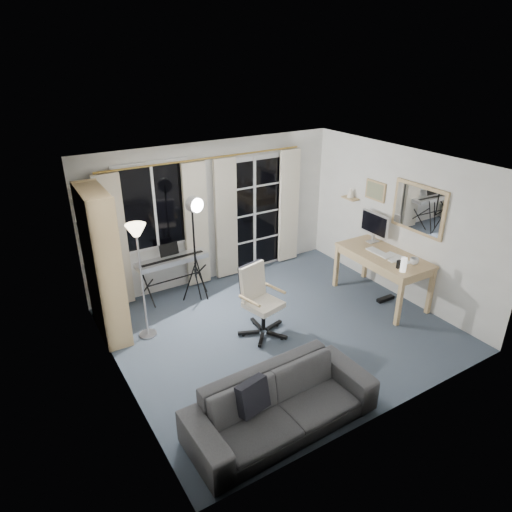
{
  "coord_description": "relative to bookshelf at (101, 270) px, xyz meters",
  "views": [
    {
      "loc": [
        -3.21,
        -4.58,
        3.76
      ],
      "look_at": [
        -0.19,
        0.35,
        1.08
      ],
      "focal_mm": 32.0,
      "sensor_mm": 36.0,
      "label": 1
    }
  ],
  "objects": [
    {
      "name": "sofa",
      "position": [
        1.09,
        -2.75,
        -0.6
      ],
      "size": [
        2.09,
        0.66,
        0.81
      ],
      "rotation": [
        0.0,
        0.0,
        0.02
      ],
      "color": "#2A2A2C",
      "rests_on": "floor"
    },
    {
      "name": "mug",
      "position": [
        4.11,
        -1.81,
        -0.14
      ],
      "size": [
        0.13,
        0.11,
        0.13
      ],
      "primitive_type": "imported",
      "rotation": [
        0.0,
        0.0,
        -0.02
      ],
      "color": "silver",
      "rests_on": "desk"
    },
    {
      "name": "curtains",
      "position": [
        1.99,
        0.68,
        0.09
      ],
      "size": [
        3.6,
        0.07,
        2.13
      ],
      "color": "gold",
      "rests_on": "floor"
    },
    {
      "name": "monitor",
      "position": [
        4.2,
        -0.86,
        0.09
      ],
      "size": [
        0.19,
        0.58,
        0.5
      ],
      "rotation": [
        0.0,
        0.0,
        -0.02
      ],
      "color": "silver",
      "rests_on": "desk"
    },
    {
      "name": "desk_clutter",
      "position": [
        3.94,
        -1.55,
        -0.38
      ],
      "size": [
        0.48,
        0.91,
        1.01
      ],
      "rotation": [
        0.0,
        0.0,
        -0.02
      ],
      "color": "white",
      "rests_on": "desk"
    },
    {
      "name": "bookshelf",
      "position": [
        0.0,
        0.0,
        0.0
      ],
      "size": [
        0.37,
        1.0,
        2.13
      ],
      "rotation": [
        0.0,
        0.0,
        -0.03
      ],
      "color": "tan",
      "rests_on": "floor"
    },
    {
      "name": "office_chair",
      "position": [
        1.83,
        -1.06,
        -0.4
      ],
      "size": [
        0.71,
        0.7,
        1.03
      ],
      "rotation": [
        0.0,
        0.0,
        0.24
      ],
      "color": "black",
      "rests_on": "floor"
    },
    {
      "name": "wall_mirror",
      "position": [
        4.35,
        -1.55,
        0.54
      ],
      "size": [
        0.04,
        0.94,
        0.74
      ],
      "color": "tan",
      "rests_on": "floor"
    },
    {
      "name": "studio_light",
      "position": [
        1.48,
        0.15,
        0.43
      ],
      "size": [
        0.39,
        0.39,
        1.79
      ],
      "rotation": [
        0.0,
        0.0,
        0.3
      ],
      "color": "black",
      "rests_on": "floor"
    },
    {
      "name": "torchiere_lamp",
      "position": [
        0.44,
        -0.34,
        0.35
      ],
      "size": [
        0.36,
        0.36,
        1.69
      ],
      "rotation": [
        0.0,
        0.0,
        -0.43
      ],
      "color": "#B2B2B7",
      "rests_on": "floor"
    },
    {
      "name": "framed_print",
      "position": [
        4.36,
        -0.65,
        0.59
      ],
      "size": [
        0.03,
        0.42,
        0.32
      ],
      "color": "tan",
      "rests_on": "floor"
    },
    {
      "name": "wall_shelf",
      "position": [
        4.29,
        -0.15,
        0.4
      ],
      "size": [
        0.16,
        0.3,
        0.18
      ],
      "color": "tan",
      "rests_on": "floor"
    },
    {
      "name": "keyboard_piano",
      "position": [
        1.2,
        0.49,
        -0.37
      ],
      "size": [
        1.18,
        0.6,
        0.85
      ],
      "rotation": [
        0.0,
        0.0,
        0.04
      ],
      "color": "black",
      "rests_on": "floor"
    },
    {
      "name": "floor",
      "position": [
        2.13,
        -1.2,
        -1.02
      ],
      "size": [
        4.5,
        4.0,
        0.02
      ],
      "primitive_type": "cube",
      "color": "#36414F",
      "rests_on": "ground"
    },
    {
      "name": "french_door",
      "position": [
        2.88,
        0.77,
        0.02
      ],
      "size": [
        1.32,
        0.09,
        2.11
      ],
      "color": "white",
      "rests_on": "floor"
    },
    {
      "name": "window",
      "position": [
        1.08,
        0.77,
        0.49
      ],
      "size": [
        1.2,
        0.08,
        1.4
      ],
      "color": "white",
      "rests_on": "floor"
    },
    {
      "name": "desk",
      "position": [
        4.01,
        -1.31,
        -0.31
      ],
      "size": [
        0.77,
        1.51,
        0.8
      ],
      "rotation": [
        0.0,
        0.0,
        -0.02
      ],
      "color": "#A68055",
      "rests_on": "floor"
    }
  ]
}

